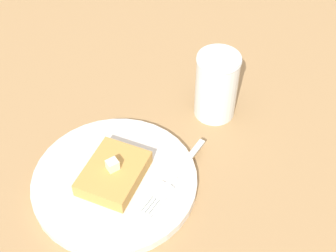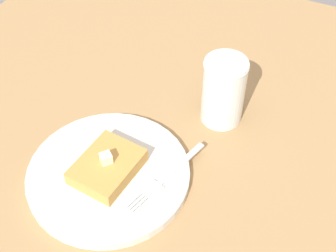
% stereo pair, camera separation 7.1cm
% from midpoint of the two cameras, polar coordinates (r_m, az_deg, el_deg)
% --- Properties ---
extents(table_surface, '(0.99, 0.99, 0.03)m').
position_cam_midpoint_polar(table_surface, '(0.77, 2.60, -2.02)').
color(table_surface, '#A57E50').
rests_on(table_surface, ground).
extents(plate, '(0.24, 0.24, 0.01)m').
position_cam_midpoint_polar(plate, '(0.70, -4.38, -6.02)').
color(plate, silver).
rests_on(plate, table_surface).
extents(toast_slice_center, '(0.09, 0.11, 0.02)m').
position_cam_midpoint_polar(toast_slice_center, '(0.69, -4.46, -5.12)').
color(toast_slice_center, '#C69044').
rests_on(toast_slice_center, plate).
extents(butter_pat_primary, '(0.02, 0.02, 0.02)m').
position_cam_midpoint_polar(butter_pat_primary, '(0.67, -4.57, -4.10)').
color(butter_pat_primary, '#F4EBC4').
rests_on(butter_pat_primary, toast_slice_center).
extents(fork, '(0.06, 0.16, 0.00)m').
position_cam_midpoint_polar(fork, '(0.68, 2.46, -6.75)').
color(fork, silver).
rests_on(fork, plate).
extents(syrup_jar, '(0.07, 0.07, 0.12)m').
position_cam_midpoint_polar(syrup_jar, '(0.76, 9.44, 3.95)').
color(syrup_jar, '#481B0E').
rests_on(syrup_jar, table_surface).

